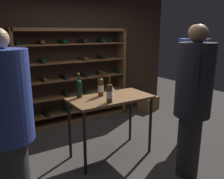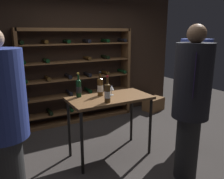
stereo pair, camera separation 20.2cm
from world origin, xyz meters
name	(u,v)px [view 2 (the right image)]	position (x,y,z in m)	size (l,w,h in m)	color
ground_plane	(125,152)	(0.00, 0.00, 0.00)	(9.82, 9.82, 0.00)	#383330
back_wall	(79,56)	(0.00, 1.91, 1.37)	(4.81, 0.10, 2.74)	#332319
wine_rack	(78,76)	(-0.13, 1.70, 0.98)	(2.42, 0.32, 1.97)	brown
tasting_table	(110,104)	(-0.24, 0.06, 0.84)	(1.24, 0.63, 0.95)	brown
person_guest_khaki	(2,116)	(-1.72, -0.38, 1.07)	(0.50, 0.50, 1.94)	#303030
person_guest_blue_shirt	(193,84)	(0.99, -0.39, 1.11)	(0.46, 0.46, 2.00)	#2A2A2A
person_bystander_dark_jacket	(191,98)	(0.37, -0.92, 1.10)	(0.45, 0.45, 1.99)	#262626
wine_crate	(153,104)	(1.72, 1.43, 0.16)	(0.48, 0.34, 0.32)	brown
wine_bottle_green_slim	(107,93)	(-0.40, -0.16, 1.09)	(0.08, 0.08, 0.37)	#4C3314
wine_bottle_amber_reserve	(79,88)	(-0.64, 0.30, 1.09)	(0.08, 0.08, 0.37)	black
wine_bottle_gold_foil	(100,87)	(-0.33, 0.20, 1.09)	(0.09, 0.09, 0.37)	#4C3314
wine_glass_stemmed_right	(112,88)	(-0.16, 0.15, 1.06)	(0.08, 0.08, 0.15)	silver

